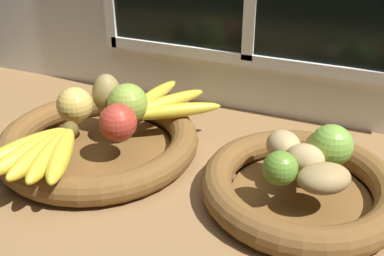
% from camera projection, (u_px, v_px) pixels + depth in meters
% --- Properties ---
extents(ground_plane, '(1.40, 0.90, 0.03)m').
position_uv_depth(ground_plane, '(197.00, 185.00, 0.80)').
color(ground_plane, olive).
extents(fruit_bowl_left, '(0.37, 0.37, 0.05)m').
position_uv_depth(fruit_bowl_left, '(99.00, 142.00, 0.86)').
color(fruit_bowl_left, brown).
rests_on(fruit_bowl_left, ground_plane).
extents(fruit_bowl_right, '(0.32, 0.32, 0.05)m').
position_uv_depth(fruit_bowl_right, '(301.00, 187.00, 0.73)').
color(fruit_bowl_right, brown).
rests_on(fruit_bowl_right, ground_plane).
extents(apple_green_back, '(0.07, 0.07, 0.07)m').
position_uv_depth(apple_green_back, '(128.00, 103.00, 0.85)').
color(apple_green_back, '#8CAD3D').
rests_on(apple_green_back, fruit_bowl_left).
extents(apple_golden_left, '(0.07, 0.07, 0.07)m').
position_uv_depth(apple_golden_left, '(75.00, 105.00, 0.86)').
color(apple_golden_left, '#DBB756').
rests_on(apple_golden_left, fruit_bowl_left).
extents(apple_red_right, '(0.07, 0.07, 0.07)m').
position_uv_depth(apple_red_right, '(118.00, 122.00, 0.80)').
color(apple_red_right, '#B73828').
rests_on(apple_red_right, fruit_bowl_left).
extents(pear_brown, '(0.06, 0.06, 0.08)m').
position_uv_depth(pear_brown, '(107.00, 94.00, 0.89)').
color(pear_brown, olive).
rests_on(pear_brown, fruit_bowl_left).
extents(banana_bunch_front, '(0.16, 0.18, 0.03)m').
position_uv_depth(banana_bunch_front, '(43.00, 151.00, 0.74)').
color(banana_bunch_front, yellow).
rests_on(banana_bunch_front, fruit_bowl_left).
extents(banana_bunch_back, '(0.17, 0.20, 0.03)m').
position_uv_depth(banana_bunch_back, '(162.00, 104.00, 0.91)').
color(banana_bunch_back, yellow).
rests_on(banana_bunch_back, fruit_bowl_left).
extents(potato_back, '(0.08, 0.08, 0.05)m').
position_uv_depth(potato_back, '(324.00, 147.00, 0.74)').
color(potato_back, '#A38451').
rests_on(potato_back, fruit_bowl_right).
extents(potato_small, '(0.10, 0.10, 0.04)m').
position_uv_depth(potato_small, '(324.00, 178.00, 0.67)').
color(potato_small, '#A38451').
rests_on(potato_small, fruit_bowl_right).
extents(potato_large, '(0.06, 0.05, 0.05)m').
position_uv_depth(potato_large, '(305.00, 159.00, 0.71)').
color(potato_large, tan).
rests_on(potato_large, fruit_bowl_right).
extents(potato_oblong, '(0.08, 0.08, 0.05)m').
position_uv_depth(potato_oblong, '(284.00, 145.00, 0.75)').
color(potato_oblong, tan).
rests_on(potato_oblong, fruit_bowl_right).
extents(lime_near, '(0.05, 0.05, 0.05)m').
position_uv_depth(lime_near, '(280.00, 168.00, 0.68)').
color(lime_near, olive).
rests_on(lime_near, fruit_bowl_right).
extents(lime_far, '(0.07, 0.07, 0.07)m').
position_uv_depth(lime_far, '(331.00, 145.00, 0.73)').
color(lime_far, '#7AAD3D').
rests_on(lime_far, fruit_bowl_right).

